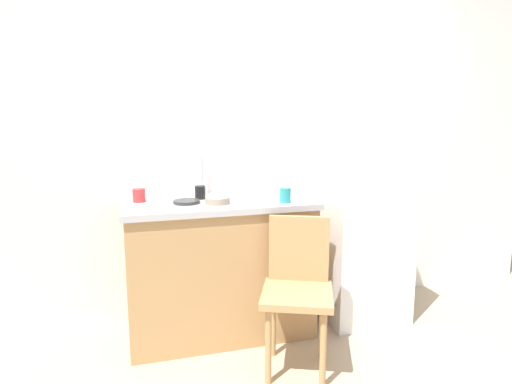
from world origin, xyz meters
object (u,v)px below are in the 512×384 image
at_px(cup_black, 200,192).
at_px(hotplate, 187,202).
at_px(dish_tray, 255,194).
at_px(cup_red, 139,195).
at_px(cup_teal, 285,195).
at_px(terracotta_bowl, 218,200).
at_px(refrigerator, 359,234).
at_px(chair, 298,286).

bearing_deg(cup_black, hotplate, -131.63).
distance_m(dish_tray, cup_red, 0.76).
height_order(hotplate, cup_red, cup_red).
height_order(dish_tray, cup_teal, cup_teal).
xyz_separation_m(hotplate, cup_teal, (0.62, -0.15, 0.04)).
distance_m(terracotta_bowl, cup_black, 0.20).
bearing_deg(dish_tray, cup_teal, -56.80).
bearing_deg(hotplate, cup_red, 155.41).
xyz_separation_m(refrigerator, hotplate, (-1.27, -0.04, 0.33)).
xyz_separation_m(terracotta_bowl, cup_red, (-0.48, 0.20, 0.02)).
xyz_separation_m(terracotta_bowl, cup_black, (-0.08, 0.19, 0.02)).
distance_m(dish_tray, cup_teal, 0.26).
xyz_separation_m(refrigerator, dish_tray, (-0.79, 0.03, 0.34)).
height_order(chair, cup_red, cup_red).
xyz_separation_m(chair, cup_black, (-0.46, 0.63, 0.47)).
relative_size(dish_tray, cup_red, 3.23).
distance_m(chair, cup_red, 1.17).
bearing_deg(cup_teal, terracotta_bowl, 168.98).
relative_size(cup_black, cup_teal, 0.94).
xyz_separation_m(dish_tray, cup_teal, (0.14, -0.22, 0.02)).
relative_size(terracotta_bowl, cup_black, 1.77).
bearing_deg(cup_black, cup_red, 178.51).
relative_size(refrigerator, cup_red, 14.09).
xyz_separation_m(dish_tray, terracotta_bowl, (-0.28, -0.13, -0.00)).
bearing_deg(cup_teal, refrigerator, 16.44).
xyz_separation_m(chair, cup_red, (-0.86, 0.64, 0.47)).
bearing_deg(chair, hotplate, 161.73).
xyz_separation_m(refrigerator, cup_black, (-1.16, 0.08, 0.36)).
height_order(chair, cup_black, cup_black).
height_order(refrigerator, hotplate, refrigerator).
distance_m(cup_red, cup_black, 0.40).
xyz_separation_m(cup_black, cup_teal, (0.51, -0.27, 0.00)).
relative_size(chair, cup_teal, 9.42).
height_order(refrigerator, cup_black, refrigerator).
distance_m(refrigerator, cup_black, 1.22).
bearing_deg(cup_black, refrigerator, -3.84).
bearing_deg(cup_teal, hotplate, 166.49).
height_order(dish_tray, cup_red, cup_red).
distance_m(terracotta_bowl, cup_red, 0.52).
bearing_deg(chair, cup_black, 149.66).
bearing_deg(dish_tray, cup_red, 175.33).
bearing_deg(terracotta_bowl, cup_red, 157.59).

